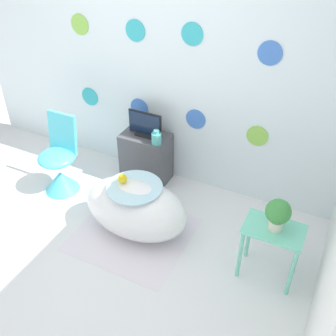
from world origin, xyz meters
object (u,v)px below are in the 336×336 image
(chair, at_px, (60,168))
(vase, at_px, (156,138))
(bathtub, at_px, (136,208))
(potted_plant_left, at_px, (278,213))
(tv, at_px, (145,125))

(chair, relative_size, vase, 5.45)
(chair, height_order, vase, chair)
(bathtub, distance_m, potted_plant_left, 1.26)
(tv, xyz_separation_m, vase, (0.18, -0.09, -0.05))
(chair, xyz_separation_m, potted_plant_left, (2.20, -0.16, 0.40))
(potted_plant_left, bearing_deg, chair, 175.79)
(bathtub, xyz_separation_m, vase, (-0.12, 0.64, 0.35))
(bathtub, relative_size, potted_plant_left, 3.69)
(bathtub, height_order, vase, vase)
(tv, height_order, vase, tv)
(chair, xyz_separation_m, tv, (0.70, 0.55, 0.40))
(chair, height_order, tv, chair)
(chair, relative_size, potted_plant_left, 3.13)
(bathtub, distance_m, chair, 1.02)
(vase, height_order, potted_plant_left, potted_plant_left)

